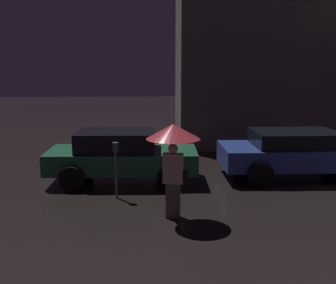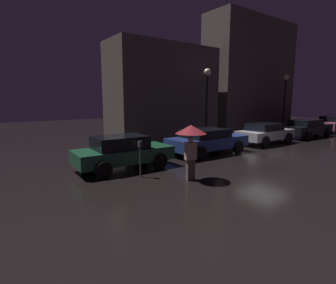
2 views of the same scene
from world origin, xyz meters
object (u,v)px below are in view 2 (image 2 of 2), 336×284
(parked_car_blue, at_px, (207,140))
(parked_car_black, at_px, (306,128))
(parked_car_green, at_px, (123,152))
(parking_meter, at_px, (140,155))
(parked_car_silver, at_px, (265,133))
(parked_car_pink, at_px, (335,124))
(pedestrian_with_umbrella, at_px, (191,135))
(street_lamp_near, at_px, (207,90))
(street_lamp_far, at_px, (285,92))

(parked_car_blue, bearing_deg, parked_car_black, 0.14)
(parked_car_green, distance_m, parking_meter, 1.48)
(parked_car_silver, bearing_deg, parked_car_pink, -0.12)
(parked_car_pink, xyz_separation_m, pedestrian_with_umbrella, (-19.34, -3.05, 0.85))
(parked_car_black, height_order, parking_meter, parked_car_black)
(parked_car_black, xyz_separation_m, parking_meter, (-15.46, -1.60, 0.10))
(street_lamp_near, bearing_deg, parked_car_black, -18.20)
(parked_car_pink, bearing_deg, parked_car_silver, -178.99)
(street_lamp_near, bearing_deg, parked_car_silver, -42.63)
(parked_car_black, bearing_deg, parked_car_pink, 2.24)
(street_lamp_far, bearing_deg, street_lamp_near, 176.30)
(parked_car_green, bearing_deg, parked_car_blue, 3.73)
(parked_car_blue, relative_size, parked_car_silver, 1.07)
(parked_car_blue, bearing_deg, parked_car_silver, 0.65)
(parking_meter, xyz_separation_m, street_lamp_far, (15.76, 3.69, 2.63))
(parked_car_pink, xyz_separation_m, street_lamp_far, (-4.86, 2.00, 2.70))
(street_lamp_far, bearing_deg, parked_car_black, -98.11)
(parked_car_pink, bearing_deg, parked_car_green, -178.56)
(parked_car_pink, distance_m, street_lamp_near, 13.67)
(pedestrian_with_umbrella, relative_size, parking_meter, 1.46)
(parked_car_silver, relative_size, pedestrian_with_umbrella, 2.09)
(parked_car_green, bearing_deg, parked_car_silver, 2.98)
(parked_car_green, distance_m, parked_car_blue, 4.99)
(parking_meter, relative_size, street_lamp_far, 0.28)
(parked_car_green, height_order, street_lamp_far, street_lamp_far)
(parked_car_green, distance_m, street_lamp_near, 8.38)
(parked_car_green, xyz_separation_m, parked_car_blue, (4.99, 0.16, -0.01))
(parking_meter, bearing_deg, parked_car_silver, 9.20)
(parked_car_black, relative_size, pedestrian_with_umbrella, 2.37)
(pedestrian_with_umbrella, bearing_deg, parked_car_green, -52.00)
(parked_car_pink, bearing_deg, street_lamp_far, 158.51)
(parked_car_pink, height_order, street_lamp_far, street_lamp_far)
(parked_car_silver, relative_size, street_lamp_far, 0.85)
(parked_car_green, height_order, parked_car_blue, parked_car_green)
(parked_car_black, height_order, pedestrian_with_umbrella, pedestrian_with_umbrella)
(parked_car_blue, relative_size, street_lamp_far, 0.91)
(parked_car_silver, height_order, parked_car_black, parked_car_black)
(parked_car_blue, xyz_separation_m, pedestrian_with_umbrella, (-3.74, -2.98, 0.90))
(pedestrian_with_umbrella, distance_m, street_lamp_far, 15.44)
(parked_car_black, bearing_deg, pedestrian_with_umbrella, -167.07)
(parked_car_green, distance_m, street_lamp_far, 16.12)
(parked_car_silver, bearing_deg, street_lamp_near, 137.08)
(parked_car_blue, distance_m, parked_car_black, 10.44)
(parked_car_green, distance_m, parked_car_silver, 10.22)
(parked_car_pink, relative_size, parking_meter, 3.24)
(street_lamp_near, bearing_deg, parked_car_pink, -10.90)
(parked_car_green, relative_size, parked_car_silver, 0.98)
(parked_car_green, distance_m, parked_car_pink, 20.59)
(parked_car_silver, height_order, street_lamp_far, street_lamp_far)
(parked_car_black, xyz_separation_m, street_lamp_far, (0.30, 2.09, 2.73))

